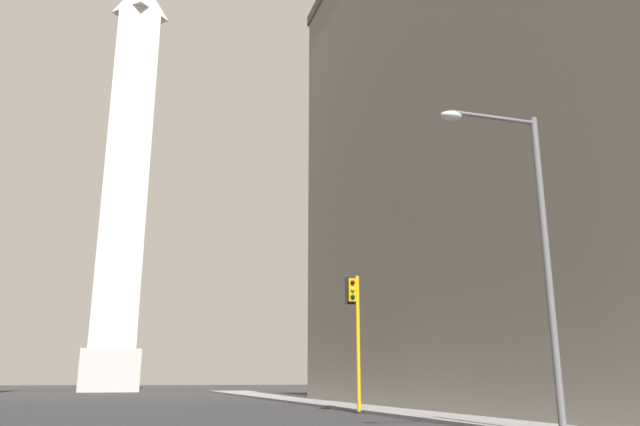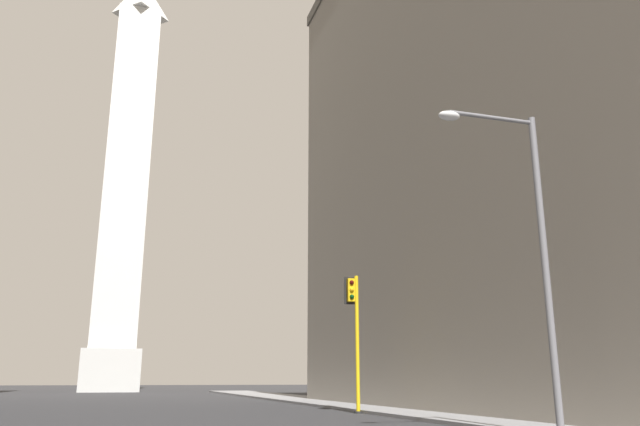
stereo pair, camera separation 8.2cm
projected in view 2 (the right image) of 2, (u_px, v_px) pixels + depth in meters
name	position (u px, v px, depth m)	size (l,w,h in m)	color
sidewalk_right	(383.00, 408.00, 32.54)	(5.00, 104.72, 0.15)	gray
obelisk	(127.00, 176.00, 87.52)	(7.36, 7.36, 60.98)	silver
traffic_light_mid_right	(354.00, 321.00, 29.67)	(0.76, 0.52, 6.38)	yellow
street_lamp	(528.00, 233.00, 17.19)	(3.11, 0.36, 8.89)	slate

